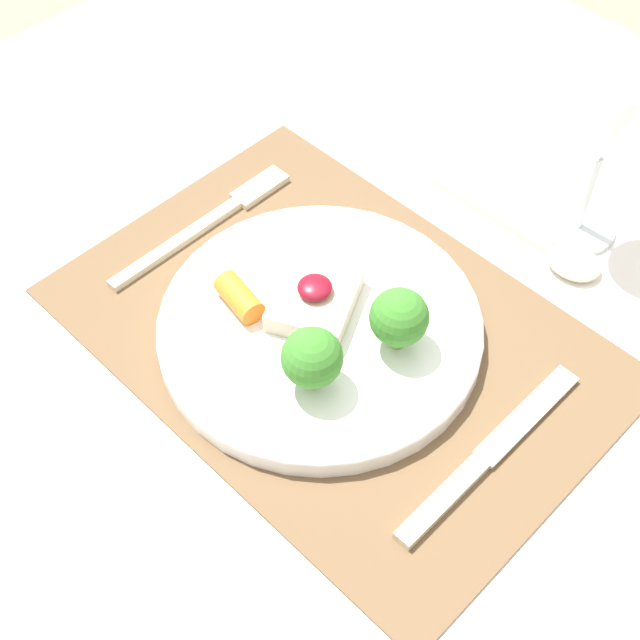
{
  "coord_description": "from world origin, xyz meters",
  "views": [
    {
      "loc": [
        0.32,
        -0.35,
        1.36
      ],
      "look_at": [
        -0.01,
        -0.01,
        0.76
      ],
      "focal_mm": 50.0,
      "sensor_mm": 36.0,
      "label": 1
    }
  ],
  "objects_px": {
    "spoon": "(554,251)",
    "knife": "(479,464)",
    "fork": "(214,218)",
    "wine_glass_near": "(610,125)",
    "dinner_plate": "(322,325)"
  },
  "relations": [
    {
      "from": "knife",
      "to": "spoon",
      "type": "xyz_separation_m",
      "value": [
        -0.09,
        0.23,
        0.0
      ]
    },
    {
      "from": "dinner_plate",
      "to": "knife",
      "type": "bearing_deg",
      "value": -1.37
    },
    {
      "from": "wine_glass_near",
      "to": "knife",
      "type": "bearing_deg",
      "value": -70.78
    },
    {
      "from": "fork",
      "to": "knife",
      "type": "relative_size",
      "value": 1.0
    },
    {
      "from": "fork",
      "to": "knife",
      "type": "xyz_separation_m",
      "value": [
        0.35,
        -0.03,
        0.0
      ]
    },
    {
      "from": "dinner_plate",
      "to": "knife",
      "type": "xyz_separation_m",
      "value": [
        0.18,
        -0.0,
        -0.01
      ]
    },
    {
      "from": "fork",
      "to": "wine_glass_near",
      "type": "relative_size",
      "value": 1.18
    },
    {
      "from": "fork",
      "to": "wine_glass_near",
      "type": "xyz_separation_m",
      "value": [
        0.26,
        0.24,
        0.12
      ]
    },
    {
      "from": "spoon",
      "to": "wine_glass_near",
      "type": "xyz_separation_m",
      "value": [
        -0.0,
        0.04,
        0.12
      ]
    },
    {
      "from": "dinner_plate",
      "to": "knife",
      "type": "distance_m",
      "value": 0.18
    },
    {
      "from": "dinner_plate",
      "to": "fork",
      "type": "height_order",
      "value": "dinner_plate"
    },
    {
      "from": "dinner_plate",
      "to": "spoon",
      "type": "height_order",
      "value": "dinner_plate"
    },
    {
      "from": "spoon",
      "to": "knife",
      "type": "bearing_deg",
      "value": -70.79
    },
    {
      "from": "knife",
      "to": "spoon",
      "type": "relative_size",
      "value": 1.09
    },
    {
      "from": "dinner_plate",
      "to": "knife",
      "type": "relative_size",
      "value": 1.32
    }
  ]
}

